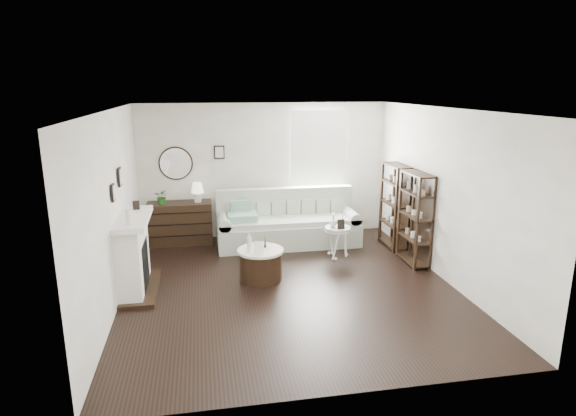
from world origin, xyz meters
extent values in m
plane|color=black|center=(0.00, 0.00, 0.00)|extent=(5.50, 5.50, 0.00)
plane|color=white|center=(0.00, 0.00, 2.70)|extent=(5.50, 5.50, 0.00)
plane|color=beige|center=(0.00, 2.75, 1.35)|extent=(5.00, 0.00, 5.00)
plane|color=beige|center=(0.00, -2.75, 1.35)|extent=(5.00, 0.00, 5.00)
plane|color=beige|center=(-2.50, 0.00, 1.35)|extent=(0.00, 5.50, 5.50)
plane|color=beige|center=(2.50, 0.00, 1.35)|extent=(0.00, 5.50, 5.50)
cube|color=white|center=(1.10, 2.73, 1.60)|extent=(1.00, 0.02, 1.80)
cube|color=white|center=(1.10, 2.67, 1.60)|extent=(1.15, 0.02, 1.90)
cylinder|color=silver|center=(-1.75, 2.72, 1.55)|extent=(0.60, 0.03, 0.60)
cube|color=black|center=(-0.90, 2.72, 1.75)|extent=(0.20, 0.03, 0.26)
cube|color=white|center=(-2.33, 0.30, 0.55)|extent=(0.34, 1.20, 1.10)
cube|color=black|center=(-2.30, 0.30, 0.40)|extent=(0.30, 0.65, 0.70)
cube|color=white|center=(-2.28, 0.30, 1.12)|extent=(0.44, 1.35, 0.08)
cube|color=black|center=(-2.25, 0.30, 0.03)|extent=(0.50, 1.40, 0.05)
cylinder|color=beige|center=(-2.28, -0.15, 1.27)|extent=(0.08, 0.08, 0.22)
cube|color=black|center=(-2.28, 0.70, 1.23)|extent=(0.10, 0.03, 0.14)
cube|color=black|center=(-2.47, -0.05, 1.60)|extent=(0.03, 0.18, 0.24)
cube|color=black|center=(-2.47, 0.60, 1.70)|extent=(0.03, 0.22, 0.28)
cube|color=black|center=(2.33, 1.55, 0.80)|extent=(0.30, 0.80, 1.60)
cylinder|color=tan|center=(2.31, 1.30, 0.52)|extent=(0.08, 0.08, 0.11)
cylinder|color=tan|center=(2.31, 1.55, 0.52)|extent=(0.08, 0.08, 0.11)
cylinder|color=tan|center=(2.31, 1.80, 0.52)|extent=(0.08, 0.08, 0.11)
cylinder|color=tan|center=(2.31, 1.30, 0.92)|extent=(0.08, 0.08, 0.11)
cylinder|color=tan|center=(2.31, 1.55, 0.92)|extent=(0.08, 0.08, 0.11)
cylinder|color=tan|center=(2.31, 1.80, 0.92)|extent=(0.08, 0.08, 0.11)
cylinder|color=tan|center=(2.31, 1.30, 1.32)|extent=(0.08, 0.08, 0.11)
cylinder|color=tan|center=(2.31, 1.55, 1.32)|extent=(0.08, 0.08, 0.11)
cylinder|color=tan|center=(2.31, 1.80, 1.32)|extent=(0.08, 0.08, 0.11)
cube|color=black|center=(2.33, 0.65, 0.80)|extent=(0.30, 0.80, 1.60)
cylinder|color=tan|center=(2.31, 0.40, 0.52)|extent=(0.08, 0.08, 0.11)
cylinder|color=tan|center=(2.31, 0.65, 0.52)|extent=(0.08, 0.08, 0.11)
cylinder|color=tan|center=(2.31, 0.90, 0.52)|extent=(0.08, 0.08, 0.11)
cylinder|color=tan|center=(2.31, 0.40, 0.92)|extent=(0.08, 0.08, 0.11)
cylinder|color=tan|center=(2.31, 0.65, 0.92)|extent=(0.08, 0.08, 0.11)
cylinder|color=tan|center=(2.31, 0.90, 0.92)|extent=(0.08, 0.08, 0.11)
cylinder|color=tan|center=(2.31, 0.40, 1.32)|extent=(0.08, 0.08, 0.11)
cylinder|color=tan|center=(2.31, 0.65, 1.32)|extent=(0.08, 0.08, 0.11)
cylinder|color=tan|center=(2.31, 0.90, 1.32)|extent=(0.08, 0.08, 0.11)
cube|color=#A2AD9B|center=(0.35, 2.00, 0.22)|extent=(2.73, 0.94, 0.44)
cube|color=#A2AD9B|center=(0.35, 1.97, 0.49)|extent=(2.36, 0.76, 0.10)
cube|color=#A2AD9B|center=(0.35, 2.37, 0.64)|extent=(2.73, 0.21, 0.84)
cube|color=#A2AD9B|center=(-0.89, 2.00, 0.27)|extent=(0.23, 0.89, 0.55)
cube|color=#A2AD9B|center=(1.59, 2.00, 0.27)|extent=(0.23, 0.89, 0.55)
cube|color=teal|center=(-0.54, 1.95, 0.62)|extent=(0.55, 0.45, 0.14)
cube|color=brown|center=(1.55, 2.08, 0.19)|extent=(0.60, 0.25, 0.39)
cube|color=black|center=(-1.72, 2.47, 0.41)|extent=(1.23, 0.51, 0.82)
cube|color=black|center=(-1.72, 2.20, 0.23)|extent=(1.18, 0.01, 0.02)
cube|color=black|center=(-1.72, 2.20, 0.45)|extent=(1.18, 0.01, 0.02)
cube|color=black|center=(-1.72, 2.20, 0.68)|extent=(1.18, 0.01, 0.01)
imported|color=#205E1B|center=(-2.03, 2.42, 0.97)|extent=(0.31, 0.29, 0.29)
cylinder|color=black|center=(-0.40, 0.35, 0.23)|extent=(0.67, 0.67, 0.47)
cylinder|color=beige|center=(-0.40, 0.35, 0.49)|extent=(0.73, 0.73, 0.04)
cylinder|color=white|center=(1.09, 1.13, 0.55)|extent=(0.46, 0.46, 0.03)
cylinder|color=white|center=(1.09, 1.13, 0.51)|extent=(0.47, 0.47, 0.02)
cylinder|color=white|center=(1.09, 1.13, 0.27)|extent=(0.04, 0.04, 0.53)
cylinder|color=silver|center=(-0.58, 0.27, 0.66)|extent=(0.07, 0.07, 0.30)
cube|color=white|center=(-0.45, 0.17, 0.61)|extent=(0.15, 0.08, 0.19)
cube|color=black|center=(1.12, 1.01, 0.66)|extent=(0.13, 0.05, 0.17)
camera|label=1|loc=(-1.26, -6.82, 3.03)|focal=30.00mm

